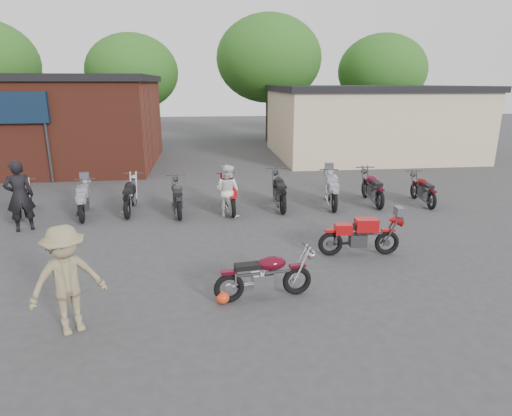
{
  "coord_description": "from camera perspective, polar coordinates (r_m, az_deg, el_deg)",
  "views": [
    {
      "loc": [
        -0.52,
        -8.01,
        3.93
      ],
      "look_at": [
        0.72,
        2.21,
        0.9
      ],
      "focal_mm": 30.0,
      "sensor_mm": 36.0,
      "label": 1
    }
  ],
  "objects": [
    {
      "name": "person_dark",
      "position": [
        13.21,
        -28.99,
        1.4
      ],
      "size": [
        0.84,
        0.73,
        1.96
      ],
      "primitive_type": "imported",
      "rotation": [
        0.0,
        0.0,
        3.58
      ],
      "color": "black",
      "rests_on": "ground"
    },
    {
      "name": "tree_2",
      "position": [
        30.35,
        1.7,
        17.27
      ],
      "size": [
        7.04,
        7.04,
        8.8
      ],
      "primitive_type": null,
      "color": "#224E14",
      "rests_on": "ground"
    },
    {
      "name": "row_bike_2",
      "position": [
        13.94,
        -16.42,
        1.86
      ],
      "size": [
        0.7,
        2.05,
        1.19
      ],
      "primitive_type": null,
      "rotation": [
        0.0,
        0.0,
        1.59
      ],
      "color": "black",
      "rests_on": "ground"
    },
    {
      "name": "ground",
      "position": [
        8.94,
        -2.94,
        -9.71
      ],
      "size": [
        90.0,
        90.0,
        0.0
      ],
      "primitive_type": "plane",
      "color": "#353537"
    },
    {
      "name": "sportbike",
      "position": [
        10.31,
        13.83,
        -3.31
      ],
      "size": [
        1.89,
        0.74,
        1.08
      ],
      "primitive_type": null,
      "rotation": [
        0.0,
        0.0,
        -0.07
      ],
      "color": "#B60F12",
      "rests_on": "ground"
    },
    {
      "name": "row_bike_3",
      "position": [
        13.45,
        -10.44,
        1.72
      ],
      "size": [
        0.88,
        2.08,
        1.17
      ],
      "primitive_type": null,
      "rotation": [
        0.0,
        0.0,
        1.68
      ],
      "color": "#262629",
      "rests_on": "ground"
    },
    {
      "name": "row_bike_5",
      "position": [
        13.9,
        3.12,
        2.6
      ],
      "size": [
        0.77,
        2.17,
        1.25
      ],
      "primitive_type": null,
      "rotation": [
        0.0,
        0.0,
        1.54
      ],
      "color": "black",
      "rests_on": "ground"
    },
    {
      "name": "helmet",
      "position": [
        8.08,
        -4.48,
        -11.8
      ],
      "size": [
        0.3,
        0.3,
        0.24
      ],
      "primitive_type": "ellipsoid",
      "rotation": [
        0.0,
        0.0,
        0.18
      ],
      "color": "red",
      "rests_on": "ground"
    },
    {
      "name": "person_light",
      "position": [
        12.9,
        -3.8,
        2.31
      ],
      "size": [
        0.98,
        0.94,
        1.59
      ],
      "primitive_type": "imported",
      "rotation": [
        0.0,
        0.0,
        2.52
      ],
      "color": "silver",
      "rests_on": "ground"
    },
    {
      "name": "row_bike_0",
      "position": [
        15.0,
        -28.77,
        1.22
      ],
      "size": [
        0.85,
        1.87,
        1.05
      ],
      "primitive_type": null,
      "rotation": [
        0.0,
        0.0,
        1.71
      ],
      "color": "black",
      "rests_on": "ground"
    },
    {
      "name": "person_tan",
      "position": [
        7.5,
        -23.86,
        -8.81
      ],
      "size": [
        1.36,
        1.17,
        1.83
      ],
      "primitive_type": "imported",
      "rotation": [
        0.0,
        0.0,
        0.51
      ],
      "color": "#847551",
      "rests_on": "ground"
    },
    {
      "name": "row_bike_6",
      "position": [
        14.26,
        10.06,
        2.58
      ],
      "size": [
        0.98,
        2.1,
        1.17
      ],
      "primitive_type": null,
      "rotation": [
        0.0,
        0.0,
        1.41
      ],
      "color": "#91969E",
      "rests_on": "ground"
    },
    {
      "name": "row_bike_8",
      "position": [
        15.37,
        21.37,
        2.49
      ],
      "size": [
        0.74,
        1.89,
        1.07
      ],
      "primitive_type": null,
      "rotation": [
        0.0,
        0.0,
        1.5
      ],
      "color": "#4C090C",
      "rests_on": "ground"
    },
    {
      "name": "tree_3",
      "position": [
        32.52,
        16.32,
        15.53
      ],
      "size": [
        6.08,
        6.08,
        7.6
      ],
      "primitive_type": null,
      "color": "#224E14",
      "rests_on": "ground"
    },
    {
      "name": "vintage_motorcycle",
      "position": [
        8.06,
        1.3,
        -8.58
      ],
      "size": [
        1.88,
        0.82,
        1.06
      ],
      "primitive_type": null,
      "rotation": [
        0.0,
        0.0,
        0.12
      ],
      "color": "#4A0916",
      "rests_on": "ground"
    },
    {
      "name": "row_bike_1",
      "position": [
        13.97,
        -22.03,
        1.17
      ],
      "size": [
        0.9,
        1.96,
        1.1
      ],
      "primitive_type": null,
      "rotation": [
        0.0,
        0.0,
        1.72
      ],
      "color": "gray",
      "rests_on": "ground"
    },
    {
      "name": "row_bike_4",
      "position": [
        13.52,
        -3.57,
        2.04
      ],
      "size": [
        0.79,
        2.06,
        1.17
      ],
      "primitive_type": null,
      "rotation": [
        0.0,
        0.0,
        1.63
      ],
      "color": "red",
      "rests_on": "ground"
    },
    {
      "name": "brick_building",
      "position": [
        23.67,
        -28.36,
        9.79
      ],
      "size": [
        12.0,
        8.0,
        4.0
      ],
      "primitive_type": "cube",
      "color": "maroon",
      "rests_on": "ground"
    },
    {
      "name": "row_bike_7",
      "position": [
        14.87,
        15.27,
        2.85
      ],
      "size": [
        0.8,
        2.1,
        1.19
      ],
      "primitive_type": null,
      "rotation": [
        0.0,
        0.0,
        1.51
      ],
      "color": "#4C091C",
      "rests_on": "ground"
    },
    {
      "name": "stucco_building",
      "position": [
        24.81,
        14.67,
        10.83
      ],
      "size": [
        10.0,
        8.0,
        3.5
      ],
      "primitive_type": "cube",
      "color": "#C7B28E",
      "rests_on": "ground"
    },
    {
      "name": "tree_1",
      "position": [
        30.34,
        -16.02,
        15.35
      ],
      "size": [
        5.92,
        5.92,
        7.4
      ],
      "primitive_type": null,
      "color": "#224E14",
      "rests_on": "ground"
    }
  ]
}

